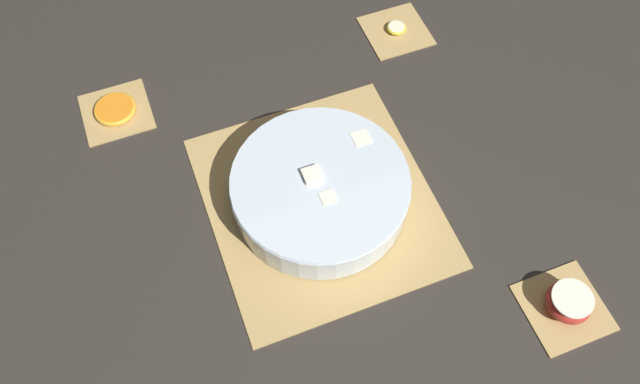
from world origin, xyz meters
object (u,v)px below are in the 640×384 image
(banana_coin_single, at_px, (396,28))
(orange_slice_whole, at_px, (115,109))
(fruit_salad_bowl, at_px, (320,188))
(apple_half, at_px, (569,302))

(banana_coin_single, bearing_deg, orange_slice_whole, 90.00)
(orange_slice_whole, bearing_deg, fruit_salad_bowl, -137.56)
(fruit_salad_bowl, bearing_deg, banana_coin_single, -42.34)
(fruit_salad_bowl, relative_size, orange_slice_whole, 3.82)
(fruit_salad_bowl, height_order, apple_half, fruit_salad_bowl)
(fruit_salad_bowl, relative_size, apple_half, 4.28)
(apple_half, bearing_deg, fruit_salad_bowl, 42.19)
(orange_slice_whole, bearing_deg, apple_half, -137.68)
(fruit_salad_bowl, distance_m, banana_coin_single, 0.44)
(fruit_salad_bowl, xyz_separation_m, apple_half, (-0.32, -0.29, -0.02))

